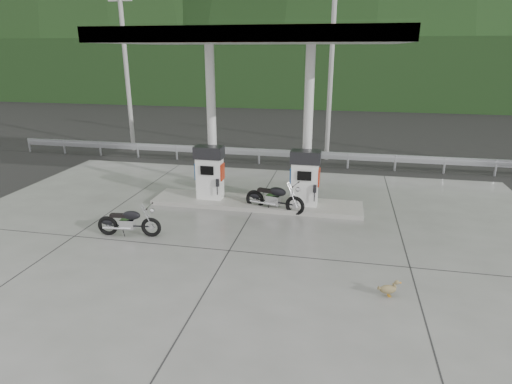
% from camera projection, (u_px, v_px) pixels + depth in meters
% --- Properties ---
extents(ground, '(160.00, 160.00, 0.00)m').
position_uv_depth(ground, '(239.00, 236.00, 12.07)').
color(ground, black).
rests_on(ground, ground).
extents(forecourt_apron, '(18.00, 14.00, 0.02)m').
position_uv_depth(forecourt_apron, '(238.00, 235.00, 12.07)').
color(forecourt_apron, slate).
rests_on(forecourt_apron, ground).
extents(pump_island, '(7.00, 1.40, 0.15)m').
position_uv_depth(pump_island, '(256.00, 203.00, 14.36)').
color(pump_island, gray).
rests_on(pump_island, forecourt_apron).
extents(gas_pump_left, '(0.95, 0.55, 1.80)m').
position_uv_depth(gas_pump_left, '(210.00, 173.00, 14.36)').
color(gas_pump_left, white).
rests_on(gas_pump_left, pump_island).
extents(gas_pump_right, '(0.95, 0.55, 1.80)m').
position_uv_depth(gas_pump_right, '(305.00, 178.00, 13.75)').
color(gas_pump_right, white).
rests_on(gas_pump_right, pump_island).
extents(canopy_column_left, '(0.30, 0.30, 5.00)m').
position_uv_depth(canopy_column_left, '(212.00, 123.00, 14.22)').
color(canopy_column_left, white).
rests_on(canopy_column_left, pump_island).
extents(canopy_column_right, '(0.30, 0.30, 5.00)m').
position_uv_depth(canopy_column_right, '(308.00, 126.00, 13.61)').
color(canopy_column_right, white).
rests_on(canopy_column_right, pump_island).
extents(canopy_roof, '(8.50, 5.00, 0.40)m').
position_uv_depth(canopy_roof, '(256.00, 36.00, 12.69)').
color(canopy_roof, silver).
rests_on(canopy_roof, canopy_column_left).
extents(guardrail, '(26.00, 0.16, 1.42)m').
position_uv_depth(guardrail, '(281.00, 150.00, 19.28)').
color(guardrail, '#A9ABB1').
rests_on(guardrail, ground).
extents(road, '(60.00, 7.00, 0.01)m').
position_uv_depth(road, '(290.00, 148.00, 22.75)').
color(road, black).
rests_on(road, ground).
extents(utility_pole_a, '(0.22, 0.22, 8.00)m').
position_uv_depth(utility_pole_a, '(127.00, 71.00, 21.16)').
color(utility_pole_a, gray).
rests_on(utility_pole_a, ground).
extents(utility_pole_b, '(0.22, 0.22, 8.00)m').
position_uv_depth(utility_pole_b, '(331.00, 73.00, 19.25)').
color(utility_pole_b, gray).
rests_on(utility_pole_b, ground).
extents(tree_band, '(80.00, 6.00, 6.00)m').
position_uv_depth(tree_band, '(317.00, 73.00, 38.99)').
color(tree_band, black).
rests_on(tree_band, ground).
extents(forested_hills, '(100.00, 40.00, 140.00)m').
position_uv_depth(forested_hills, '(329.00, 83.00, 67.82)').
color(forested_hills, black).
rests_on(forested_hills, ground).
extents(motorcycle_left, '(1.75, 0.72, 0.80)m').
position_uv_depth(motorcycle_left, '(129.00, 222.00, 11.92)').
color(motorcycle_left, black).
rests_on(motorcycle_left, forecourt_apron).
extents(motorcycle_right, '(1.99, 1.05, 0.90)m').
position_uv_depth(motorcycle_right, '(275.00, 198.00, 13.69)').
color(motorcycle_right, black).
rests_on(motorcycle_right, forecourt_apron).
extents(duck, '(0.46, 0.23, 0.32)m').
position_uv_depth(duck, '(388.00, 289.00, 9.04)').
color(duck, brown).
rests_on(duck, forecourt_apron).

